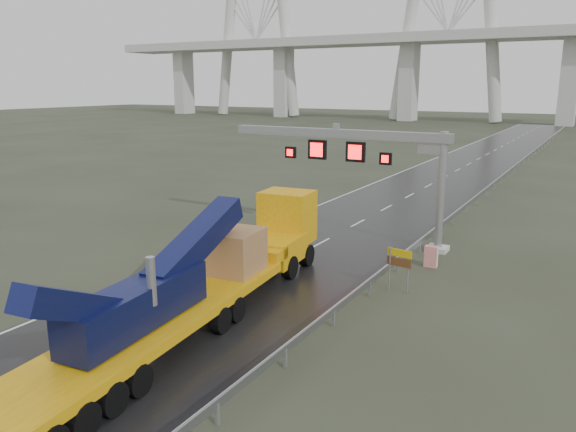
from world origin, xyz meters
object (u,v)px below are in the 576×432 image
Objects in this scene: striped_barrier at (431,257)px; sign_gantry at (366,154)px; exit_sign_pair at (399,262)px; heavy_haul_truck at (218,268)px.

sign_gantry is at bearing 145.94° from striped_barrier.
sign_gantry reaches higher than exit_sign_pair.
exit_sign_pair is at bearing -57.36° from sign_gantry.
exit_sign_pair is at bearing 37.70° from heavy_haul_truck.
heavy_haul_truck is 9.60× the size of exit_sign_pair.
sign_gantry is 0.70× the size of heavy_haul_truck.
sign_gantry reaches higher than striped_barrier.
sign_gantry is 14.33m from heavy_haul_truck.
heavy_haul_truck is at bearing -127.35° from exit_sign_pair.
striped_barrier is at bearing 95.63° from exit_sign_pair.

